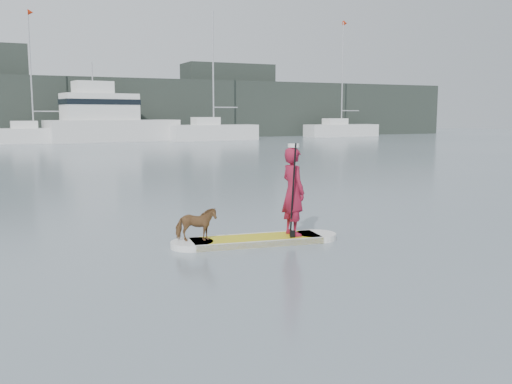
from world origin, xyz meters
name	(u,v)px	position (x,y,z in m)	size (l,w,h in m)	color
ground	(463,273)	(0.00, 0.00, 0.00)	(140.00, 140.00, 0.00)	slate
paddleboard	(256,240)	(-2.07, 3.25, 0.06)	(3.28, 1.15, 0.12)	gold
paddler	(293,192)	(-1.32, 3.15, 0.98)	(0.63, 0.41, 1.72)	maroon
white_cap	(294,146)	(-1.32, 3.15, 1.87)	(0.22, 0.22, 0.07)	silver
dog	(196,224)	(-3.23, 3.41, 0.44)	(0.34, 0.75, 0.63)	#54351C
paddle	(293,203)	(-1.46, 2.92, 0.80)	(0.10, 0.30, 2.00)	black
sailboat_d	(33,134)	(-3.30, 45.95, 0.80)	(7.57, 2.40, 11.14)	silver
sailboat_e	(213,131)	(12.63, 44.65, 0.86)	(8.30, 2.82, 11.98)	silver
sailboat_f	(341,129)	(28.57, 46.98, 0.84)	(8.32, 2.46, 12.45)	silver
motor_yacht_a	(107,119)	(3.09, 46.42, 1.99)	(12.18, 5.31, 7.06)	silver
shore_mass	(63,109)	(0.00, 53.00, 3.00)	(90.00, 6.00, 6.00)	black
shore_building_east	(228,100)	(18.00, 54.00, 4.00)	(10.00, 4.00, 8.00)	black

